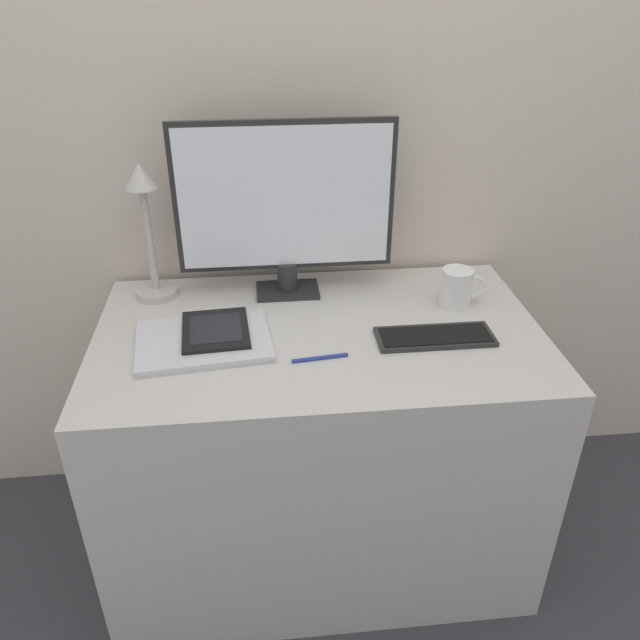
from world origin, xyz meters
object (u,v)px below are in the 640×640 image
at_px(monitor, 285,205).
at_px(desk_lamp, 147,225).
at_px(keyboard, 435,337).
at_px(laptop, 204,341).
at_px(ereader, 215,330).
at_px(coffee_mug, 457,288).
at_px(pen, 320,358).

xyz_separation_m(monitor, desk_lamp, (-0.36, 0.02, -0.05)).
distance_m(keyboard, laptop, 0.56).
xyz_separation_m(keyboard, ereader, (-0.53, 0.06, 0.02)).
height_order(monitor, laptop, monitor).
distance_m(laptop, coffee_mug, 0.67).
relative_size(monitor, keyboard, 2.00).
height_order(keyboard, pen, keyboard).
xyz_separation_m(desk_lamp, coffee_mug, (0.80, -0.14, -0.15)).
bearing_deg(pen, ereader, 153.32).
bearing_deg(monitor, coffee_mug, -15.59).
height_order(keyboard, coffee_mug, coffee_mug).
xyz_separation_m(monitor, pen, (0.05, -0.35, -0.25)).
bearing_deg(laptop, keyboard, -3.57).
xyz_separation_m(monitor, laptop, (-0.22, -0.25, -0.24)).
distance_m(monitor, desk_lamp, 0.36).
height_order(monitor, pen, monitor).
height_order(ereader, coffee_mug, coffee_mug).
bearing_deg(ereader, keyboard, -6.65).
bearing_deg(monitor, pen, -81.16).
relative_size(ereader, desk_lamp, 0.55).
bearing_deg(pen, coffee_mug, 30.10).
distance_m(monitor, pen, 0.43).
height_order(laptop, ereader, ereader).
relative_size(monitor, pen, 4.31).
bearing_deg(ereader, coffee_mug, 9.29).
bearing_deg(laptop, ereader, 43.53).
relative_size(monitor, desk_lamp, 1.56).
distance_m(monitor, keyboard, 0.51).
bearing_deg(monitor, keyboard, -40.15).
bearing_deg(ereader, monitor, 50.27).
bearing_deg(ereader, laptop, -136.47).
distance_m(ereader, coffee_mug, 0.64).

